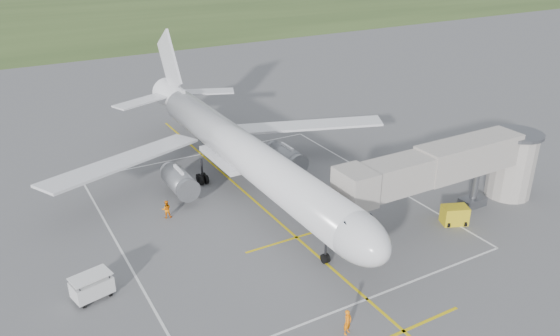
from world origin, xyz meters
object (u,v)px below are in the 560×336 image
jet_bridge (462,166)px  gpu_unit (455,215)px  airliner (241,151)px  ramp_worker_wing (166,209)px  ramp_worker_nose (348,322)px  baggage_cart (92,287)px

jet_bridge → gpu_unit: 4.57m
airliner → ramp_worker_wing: (-8.72, -1.63, -3.50)m
gpu_unit → ramp_worker_nose: size_ratio=1.45×
jet_bridge → airliner: bearing=137.8°
airliner → baggage_cart: size_ratio=14.98×
airliner → ramp_worker_nose: size_ratio=25.20×
ramp_worker_wing → gpu_unit: bearing=163.4°
ramp_worker_nose → gpu_unit: bearing=1.1°
jet_bridge → gpu_unit: jet_bridge is taller
gpu_unit → ramp_worker_nose: 18.80m
ramp_worker_nose → jet_bridge: bearing=3.2°
gpu_unit → ramp_worker_wing: ramp_worker_wing is taller
ramp_worker_nose → ramp_worker_wing: ramp_worker_nose is taller
ramp_worker_wing → ramp_worker_nose: bearing=119.3°
ramp_worker_nose → baggage_cart: bearing=117.2°
baggage_cart → gpu_unit: bearing=-22.4°
baggage_cart → ramp_worker_wing: (8.74, 8.96, -0.12)m
airliner → jet_bridge: 21.22m
gpu_unit → ramp_worker_wing: bearing=170.6°
airliner → gpu_unit: airliner is taller
baggage_cart → ramp_worker_nose: (14.00, -12.39, -0.08)m
jet_bridge → ramp_worker_nose: (-19.18, -8.73, -3.82)m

